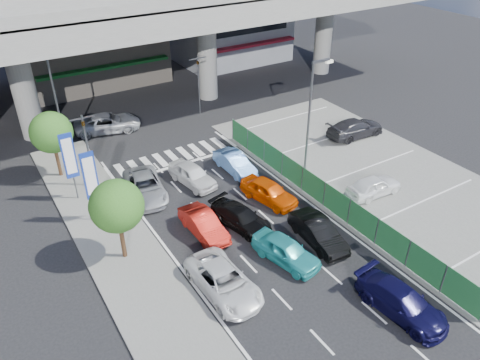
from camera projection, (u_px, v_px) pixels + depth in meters
ground at (273, 253)px, 25.70m from camera, size 120.00×120.00×0.00m
parking_lot at (387, 181)px, 32.08m from camera, size 12.00×28.00×0.06m
sidewalk_left at (125, 256)px, 25.41m from camera, size 4.00×30.00×0.12m
fence_run at (335, 202)px, 28.33m from camera, size 0.16×22.00×1.80m
expressway at (116, 13)px, 36.96m from camera, size 64.00×14.00×10.75m
building_center at (80, 5)px, 45.54m from camera, size 14.00×10.90×15.00m
building_east at (226, 5)px, 52.80m from camera, size 12.00×10.90×12.00m
traffic_light_left at (85, 134)px, 29.50m from camera, size 1.60×1.24×5.20m
traffic_light_right at (198, 71)px, 39.81m from camera, size 1.60×1.24×5.20m
street_lamp_right at (312, 109)px, 30.75m from camera, size 1.65×0.22×8.00m
street_lamp_left at (57, 92)px, 33.33m from camera, size 1.65×0.22×8.00m
signboard_near at (90, 178)px, 26.62m from camera, size 0.80×0.14×4.70m
signboard_far at (69, 158)px, 28.60m from camera, size 0.80×0.14×4.70m
tree_near at (117, 206)px, 23.66m from camera, size 2.80×2.80×4.80m
tree_far at (51, 133)px, 30.87m from camera, size 2.80×2.80×4.80m
minivan_navy_back at (401, 302)px, 21.79m from camera, size 2.32×4.78×1.34m
sedan_white_mid_left at (224, 281)px, 22.94m from camera, size 2.40×4.89×1.33m
taxi_teal_mid at (286, 251)px, 24.87m from camera, size 2.51×4.28×1.37m
hatch_black_mid_right at (318, 232)px, 26.19m from camera, size 1.79×4.28×1.38m
taxi_orange_left at (204, 225)px, 26.86m from camera, size 1.49×4.01×1.31m
sedan_black_mid at (241, 217)px, 27.52m from camera, size 2.64×4.48×1.22m
taxi_orange_right at (269, 191)px, 29.76m from camera, size 2.49×4.31×1.38m
wagon_silver_front_left at (145, 187)px, 30.25m from camera, size 3.05×5.19×1.36m
sedan_white_front_mid at (192, 175)px, 31.52m from camera, size 2.27×4.26×1.38m
kei_truck_front_right at (235, 163)px, 32.94m from camera, size 1.46×3.99×1.31m
crossing_wagon_silver at (108, 123)px, 38.44m from camera, size 5.74×3.68×1.47m
parked_sedan_white at (374, 186)px, 30.26m from camera, size 3.92×1.72×1.32m
parked_sedan_dgrey at (355, 128)px, 37.51m from camera, size 5.03×2.19×1.44m
traffic_cone at (305, 176)px, 31.83m from camera, size 0.45×0.45×0.75m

